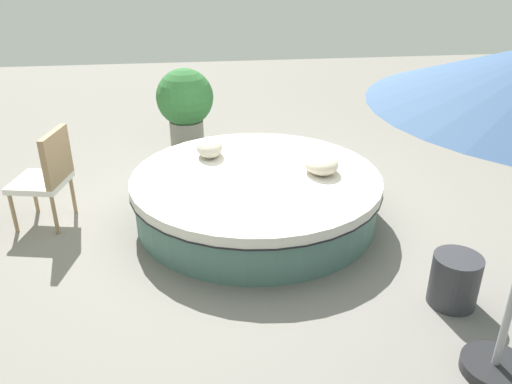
% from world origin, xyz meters
% --- Properties ---
extents(ground_plane, '(16.00, 16.00, 0.00)m').
position_xyz_m(ground_plane, '(0.00, 0.00, 0.00)').
color(ground_plane, gray).
extents(round_bed, '(2.53, 2.53, 0.49)m').
position_xyz_m(round_bed, '(0.00, 0.00, 0.25)').
color(round_bed, '#4C726B').
rests_on(round_bed, ground_plane).
extents(throw_pillow_0, '(0.43, 0.34, 0.18)m').
position_xyz_m(throw_pillow_0, '(-0.03, -0.66, 0.58)').
color(throw_pillow_0, beige).
rests_on(throw_pillow_0, round_bed).
extents(throw_pillow_1, '(0.42, 0.28, 0.19)m').
position_xyz_m(throw_pillow_1, '(0.57, 0.44, 0.59)').
color(throw_pillow_1, beige).
rests_on(throw_pillow_1, round_bed).
extents(patio_chair, '(0.61, 0.60, 0.98)m').
position_xyz_m(patio_chair, '(0.16, 2.05, 0.56)').
color(patio_chair, '#997A56').
rests_on(patio_chair, ground_plane).
extents(planter, '(0.79, 0.79, 1.08)m').
position_xyz_m(planter, '(2.30, 0.69, 0.61)').
color(planter, gray).
rests_on(planter, ground_plane).
extents(side_table, '(0.38, 0.38, 0.42)m').
position_xyz_m(side_table, '(-1.60, -1.36, 0.21)').
color(side_table, '#333338').
rests_on(side_table, ground_plane).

